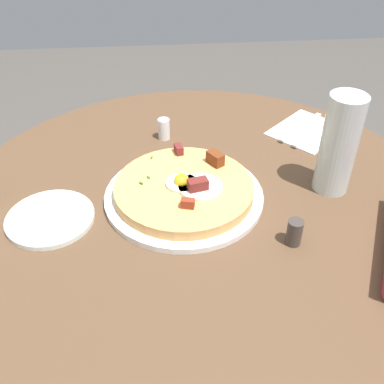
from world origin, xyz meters
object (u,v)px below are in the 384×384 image
Objects in this scene: dining_table at (199,265)px; water_bottle at (339,145)px; pizza_plate at (184,196)px; knife at (314,132)px; bread_plate at (50,218)px; salt_shaker at (164,129)px; breakfast_pizza at (185,188)px; pepper_shaker at (294,232)px; fork at (301,127)px.

dining_table is 0.39m from water_bottle.
pizza_plate is 1.54× the size of water_bottle.
pizza_plate reaches higher than knife.
bread_plate is (0.26, 0.04, -0.00)m from pizza_plate.
salt_shaker is at bearing -44.59° from knife.
dining_table is 0.21m from breakfast_pizza.
dining_table is at bearing -40.70° from pepper_shaker.
knife is 0.40m from pepper_shaker.
pepper_shaker is (-0.15, 0.13, 0.21)m from dining_table.
salt_shaker reaches higher than dining_table.
water_bottle is at bearing -175.00° from dining_table.
water_bottle reaches higher than breakfast_pizza.
bread_plate is 0.64m from fork.
knife is (-0.02, 0.03, 0.00)m from fork.
water_bottle is 4.10× the size of pepper_shaker.
water_bottle is 0.41m from salt_shaker.
dining_table is 3.24× the size of pizza_plate.
bread_plate is at bearing 9.80° from pizza_plate.
water_bottle is (-0.27, -0.02, 0.28)m from dining_table.
pizza_plate is at bearing -24.48° from dining_table.
fork is (-0.31, -0.25, -0.02)m from breakfast_pizza.
dining_table is at bearing 0.99° from fork.
bread_plate is (0.26, 0.04, -0.02)m from breakfast_pizza.
breakfast_pizza is 1.34× the size of water_bottle.
breakfast_pizza is 0.40m from knife.
water_bottle is at bearing 45.79° from fork.
water_bottle reaches higher than pizza_plate.
fork is at bearing -152.58° from bread_plate.
knife is at bearing -146.21° from breakfast_pizza.
salt_shaker is at bearing -128.89° from bread_plate.
water_bottle reaches higher than dining_table.
pizza_plate is at bearing -8.70° from knife.
water_bottle is (-0.56, -0.05, 0.10)m from bread_plate.
water_bottle is (0.01, 0.24, 0.10)m from fork.
breakfast_pizza reaches higher than bread_plate.
pepper_shaker is at bearing 29.79° from fork.
fork is at bearing -136.62° from dining_table.
fork is (-0.31, -0.25, 0.00)m from pizza_plate.
bread_plate is 0.45m from pepper_shaker.
pepper_shaker is at bearing 119.13° from salt_shaker.
water_bottle is at bearing 39.11° from knife.
breakfast_pizza reaches higher than knife.
knife is (-0.30, -0.24, 0.19)m from dining_table.
pepper_shaker is (-0.44, 0.10, 0.02)m from bread_plate.
dining_table is 0.29m from pepper_shaker.
breakfast_pizza is (-0.00, -0.00, 0.02)m from pizza_plate.
dining_table is 5.70× the size of knife.
salt_shaker is (0.34, 0.01, 0.02)m from fork.
dining_table is 20.20× the size of salt_shaker.
pizza_plate is 6.29× the size of pepper_shaker.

